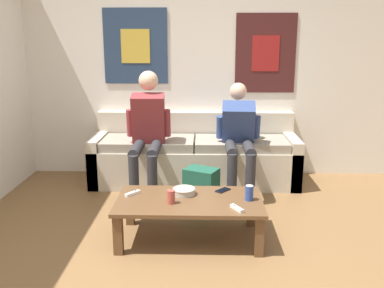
% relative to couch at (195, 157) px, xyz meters
% --- Properties ---
extents(ground_plane, '(18.00, 18.00, 0.00)m').
position_rel_couch_xyz_m(ground_plane, '(-0.08, -1.96, -0.28)').
color(ground_plane, brown).
extents(wall_back, '(10.00, 0.07, 2.55)m').
position_rel_couch_xyz_m(wall_back, '(-0.08, 0.36, 0.99)').
color(wall_back, white).
rests_on(wall_back, ground_plane).
extents(couch, '(2.30, 0.72, 0.76)m').
position_rel_couch_xyz_m(couch, '(0.00, 0.00, 0.00)').
color(couch, beige).
rests_on(couch, ground_plane).
extents(coffee_table, '(1.18, 0.65, 0.34)m').
position_rel_couch_xyz_m(coffee_table, '(-0.01, -1.45, 0.01)').
color(coffee_table, brown).
rests_on(coffee_table, ground_plane).
extents(person_seated_adult, '(0.47, 0.88, 1.28)m').
position_rel_couch_xyz_m(person_seated_adult, '(-0.48, -0.39, 0.41)').
color(person_seated_adult, '#2D2D33').
rests_on(person_seated_adult, ground_plane).
extents(person_seated_teen, '(0.47, 0.91, 1.15)m').
position_rel_couch_xyz_m(person_seated_teen, '(0.47, -0.35, 0.35)').
color(person_seated_teen, '#2D2D33').
rests_on(person_seated_teen, ground_plane).
extents(backpack, '(0.37, 0.33, 0.39)m').
position_rel_couch_xyz_m(backpack, '(0.08, -0.76, -0.10)').
color(backpack, '#1E5642').
rests_on(backpack, ground_plane).
extents(ceramic_bowl, '(0.19, 0.19, 0.06)m').
position_rel_couch_xyz_m(ceramic_bowl, '(-0.06, -1.34, 0.09)').
color(ceramic_bowl, '#B7B2A8').
rests_on(ceramic_bowl, coffee_table).
extents(pillar_candle, '(0.06, 0.06, 0.12)m').
position_rel_couch_xyz_m(pillar_candle, '(-0.16, -1.54, 0.11)').
color(pillar_candle, '#B24C42').
rests_on(pillar_candle, coffee_table).
extents(drink_can_blue, '(0.07, 0.07, 0.12)m').
position_rel_couch_xyz_m(drink_can_blue, '(0.47, -1.46, 0.12)').
color(drink_can_blue, '#28479E').
rests_on(drink_can_blue, coffee_table).
extents(game_controller_near_left, '(0.10, 0.14, 0.03)m').
position_rel_couch_xyz_m(game_controller_near_left, '(0.35, -1.66, 0.07)').
color(game_controller_near_left, white).
rests_on(game_controller_near_left, coffee_table).
extents(game_controller_near_right, '(0.12, 0.13, 0.03)m').
position_rel_couch_xyz_m(game_controller_near_right, '(-0.49, -1.36, 0.07)').
color(game_controller_near_right, white).
rests_on(game_controller_near_right, coffee_table).
extents(cell_phone, '(0.14, 0.15, 0.01)m').
position_rel_couch_xyz_m(cell_phone, '(0.27, -1.25, 0.06)').
color(cell_phone, black).
rests_on(cell_phone, coffee_table).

